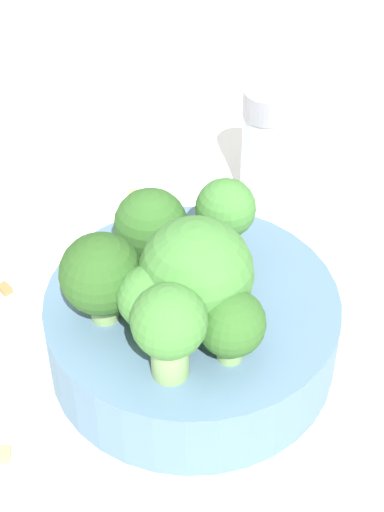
% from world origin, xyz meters
% --- Properties ---
extents(ground_plane, '(3.00, 3.00, 0.00)m').
position_xyz_m(ground_plane, '(0.00, 0.00, 0.00)').
color(ground_plane, white).
extents(bowl, '(0.16, 0.16, 0.05)m').
position_xyz_m(bowl, '(0.00, 0.00, 0.02)').
color(bowl, slate).
rests_on(bowl, ground_plane).
extents(broccoli_floret_0, '(0.03, 0.03, 0.05)m').
position_xyz_m(broccoli_floret_0, '(-0.01, 0.04, 0.08)').
color(broccoli_floret_0, '#84AD66').
rests_on(broccoli_floret_0, bowl).
extents(broccoli_floret_1, '(0.04, 0.04, 0.05)m').
position_xyz_m(broccoli_floret_1, '(-0.03, -0.04, 0.08)').
color(broccoli_floret_1, '#7A9E5B').
rests_on(broccoli_floret_1, bowl).
extents(broccoli_floret_2, '(0.06, 0.06, 0.07)m').
position_xyz_m(broccoli_floret_2, '(0.01, -0.01, 0.08)').
color(broccoli_floret_2, '#7A9E5B').
rests_on(broccoli_floret_2, bowl).
extents(broccoli_floret_3, '(0.03, 0.03, 0.05)m').
position_xyz_m(broccoli_floret_3, '(-0.00, -0.04, 0.08)').
color(broccoli_floret_3, '#7A9E5B').
rests_on(broccoli_floret_3, bowl).
extents(broccoli_floret_4, '(0.04, 0.04, 0.06)m').
position_xyz_m(broccoli_floret_4, '(0.02, -0.05, 0.08)').
color(broccoli_floret_4, '#7A9E5B').
rests_on(broccoli_floret_4, bowl).
extents(broccoli_floret_5, '(0.04, 0.04, 0.05)m').
position_xyz_m(broccoli_floret_5, '(-0.04, 0.01, 0.07)').
color(broccoli_floret_5, '#8EB770').
rests_on(broccoli_floret_5, bowl).
extents(broccoli_floret_6, '(0.03, 0.03, 0.04)m').
position_xyz_m(broccoli_floret_6, '(0.04, -0.02, 0.07)').
color(broccoli_floret_6, '#7A9E5B').
rests_on(broccoli_floret_6, bowl).
extents(pepper_shaker, '(0.03, 0.03, 0.08)m').
position_xyz_m(pepper_shaker, '(-0.05, 0.15, 0.04)').
color(pepper_shaker, '#B2B7BC').
rests_on(pepper_shaker, ground_plane).
extents(almond_crumb_0, '(0.01, 0.01, 0.01)m').
position_xyz_m(almond_crumb_0, '(-0.01, 0.11, 0.00)').
color(almond_crumb_0, '#AD7F4C').
rests_on(almond_crumb_0, ground_plane).
extents(almond_crumb_1, '(0.01, 0.01, 0.01)m').
position_xyz_m(almond_crumb_1, '(-0.04, -0.11, 0.00)').
color(almond_crumb_1, tan).
rests_on(almond_crumb_1, ground_plane).
extents(almond_crumb_2, '(0.01, 0.01, 0.01)m').
position_xyz_m(almond_crumb_2, '(-0.13, -0.03, 0.00)').
color(almond_crumb_2, olive).
rests_on(almond_crumb_2, ground_plane).
extents(almond_crumb_3, '(0.01, 0.01, 0.01)m').
position_xyz_m(almond_crumb_3, '(-0.12, 0.10, 0.00)').
color(almond_crumb_3, tan).
rests_on(almond_crumb_3, ground_plane).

